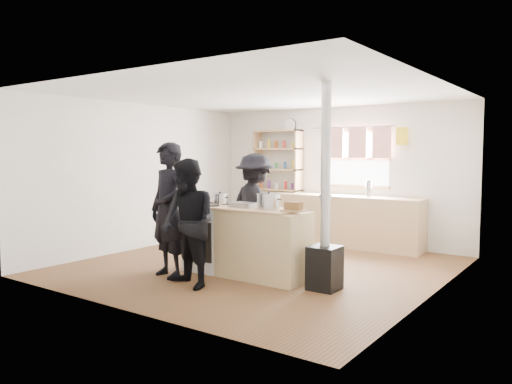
{
  "coord_description": "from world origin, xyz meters",
  "views": [
    {
      "loc": [
        4.12,
        -5.9,
        1.66
      ],
      "look_at": [
        0.01,
        -0.1,
        1.1
      ],
      "focal_mm": 35.0,
      "sensor_mm": 36.0,
      "label": 1
    }
  ],
  "objects_px": {
    "stockpot_stove": "(220,199)",
    "roast_tray": "(244,205)",
    "skillet_greens": "(195,203)",
    "bread_board": "(293,207)",
    "thermos": "(369,189)",
    "person_far": "(255,207)",
    "flue_heater": "(325,237)",
    "person_near_left": "(168,210)",
    "stockpot_counter": "(269,201)",
    "cooking_island": "(245,241)",
    "person_near_right": "(188,223)"
  },
  "relations": [
    {
      "from": "skillet_greens",
      "to": "stockpot_counter",
      "type": "xyz_separation_m",
      "value": [
        1.11,
        0.2,
        0.07
      ]
    },
    {
      "from": "thermos",
      "to": "flue_heater",
      "type": "xyz_separation_m",
      "value": [
        0.61,
        -2.78,
        -0.39
      ]
    },
    {
      "from": "cooking_island",
      "to": "stockpot_stove",
      "type": "xyz_separation_m",
      "value": [
        -0.52,
        0.11,
        0.54
      ]
    },
    {
      "from": "thermos",
      "to": "stockpot_stove",
      "type": "relative_size",
      "value": 1.26
    },
    {
      "from": "thermos",
      "to": "stockpot_stove",
      "type": "distance_m",
      "value": 2.89
    },
    {
      "from": "stockpot_stove",
      "to": "person_near_left",
      "type": "height_order",
      "value": "person_near_left"
    },
    {
      "from": "roast_tray",
      "to": "stockpot_counter",
      "type": "distance_m",
      "value": 0.4
    },
    {
      "from": "cooking_island",
      "to": "person_near_left",
      "type": "relative_size",
      "value": 1.09
    },
    {
      "from": "flue_heater",
      "to": "person_near_left",
      "type": "height_order",
      "value": "flue_heater"
    },
    {
      "from": "bread_board",
      "to": "person_near_left",
      "type": "distance_m",
      "value": 1.69
    },
    {
      "from": "stockpot_counter",
      "to": "person_near_left",
      "type": "xyz_separation_m",
      "value": [
        -1.17,
        -0.65,
        -0.13
      ]
    },
    {
      "from": "stockpot_stove",
      "to": "thermos",
      "type": "bearing_deg",
      "value": 66.97
    },
    {
      "from": "bread_board",
      "to": "person_near_right",
      "type": "height_order",
      "value": "person_near_right"
    },
    {
      "from": "stockpot_stove",
      "to": "roast_tray",
      "type": "bearing_deg",
      "value": -13.05
    },
    {
      "from": "skillet_greens",
      "to": "bread_board",
      "type": "distance_m",
      "value": 1.52
    },
    {
      "from": "flue_heater",
      "to": "stockpot_counter",
      "type": "bearing_deg",
      "value": 179.05
    },
    {
      "from": "cooking_island",
      "to": "bread_board",
      "type": "bearing_deg",
      "value": -2.76
    },
    {
      "from": "person_near_right",
      "to": "person_far",
      "type": "relative_size",
      "value": 0.97
    },
    {
      "from": "stockpot_stove",
      "to": "person_near_left",
      "type": "xyz_separation_m",
      "value": [
        -0.26,
        -0.76,
        -0.11
      ]
    },
    {
      "from": "person_far",
      "to": "flue_heater",
      "type": "bearing_deg",
      "value": 173.73
    },
    {
      "from": "cooking_island",
      "to": "roast_tray",
      "type": "bearing_deg",
      "value": -145.52
    },
    {
      "from": "cooking_island",
      "to": "skillet_greens",
      "type": "xyz_separation_m",
      "value": [
        -0.72,
        -0.2,
        0.49
      ]
    },
    {
      "from": "person_near_right",
      "to": "bread_board",
      "type": "bearing_deg",
      "value": 55.68
    },
    {
      "from": "bread_board",
      "to": "person_far",
      "type": "distance_m",
      "value": 1.52
    },
    {
      "from": "bread_board",
      "to": "person_near_right",
      "type": "distance_m",
      "value": 1.32
    },
    {
      "from": "bread_board",
      "to": "person_near_left",
      "type": "height_order",
      "value": "person_near_left"
    },
    {
      "from": "person_near_left",
      "to": "person_near_right",
      "type": "xyz_separation_m",
      "value": [
        0.59,
        -0.25,
        -0.1
      ]
    },
    {
      "from": "thermos",
      "to": "person_far",
      "type": "distance_m",
      "value": 2.19
    },
    {
      "from": "stockpot_stove",
      "to": "cooking_island",
      "type": "bearing_deg",
      "value": -12.28
    },
    {
      "from": "roast_tray",
      "to": "stockpot_stove",
      "type": "distance_m",
      "value": 0.53
    },
    {
      "from": "cooking_island",
      "to": "roast_tray",
      "type": "xyz_separation_m",
      "value": [
        -0.01,
        -0.01,
        0.5
      ]
    },
    {
      "from": "stockpot_stove",
      "to": "stockpot_counter",
      "type": "xyz_separation_m",
      "value": [
        0.91,
        -0.11,
        0.02
      ]
    },
    {
      "from": "skillet_greens",
      "to": "flue_heater",
      "type": "distance_m",
      "value": 1.97
    },
    {
      "from": "roast_tray",
      "to": "person_near_left",
      "type": "bearing_deg",
      "value": -140.37
    },
    {
      "from": "skillet_greens",
      "to": "person_far",
      "type": "distance_m",
      "value": 1.1
    },
    {
      "from": "person_near_left",
      "to": "skillet_greens",
      "type": "bearing_deg",
      "value": 94.17
    },
    {
      "from": "bread_board",
      "to": "person_far",
      "type": "xyz_separation_m",
      "value": [
        -1.22,
        0.89,
        -0.15
      ]
    },
    {
      "from": "thermos",
      "to": "person_far",
      "type": "bearing_deg",
      "value": -118.55
    },
    {
      "from": "flue_heater",
      "to": "person_near_left",
      "type": "relative_size",
      "value": 1.39
    },
    {
      "from": "stockpot_stove",
      "to": "flue_heater",
      "type": "bearing_deg",
      "value": -4.13
    },
    {
      "from": "skillet_greens",
      "to": "person_far",
      "type": "bearing_deg",
      "value": 74.84
    },
    {
      "from": "person_near_left",
      "to": "stockpot_stove",
      "type": "bearing_deg",
      "value": 83.1
    },
    {
      "from": "roast_tray",
      "to": "flue_heater",
      "type": "height_order",
      "value": "flue_heater"
    },
    {
      "from": "person_near_left",
      "to": "person_near_right",
      "type": "relative_size",
      "value": 1.13
    },
    {
      "from": "skillet_greens",
      "to": "roast_tray",
      "type": "height_order",
      "value": "roast_tray"
    },
    {
      "from": "stockpot_counter",
      "to": "person_near_right",
      "type": "distance_m",
      "value": 1.1
    },
    {
      "from": "bread_board",
      "to": "stockpot_stove",
      "type": "bearing_deg",
      "value": 173.38
    },
    {
      "from": "flue_heater",
      "to": "thermos",
      "type": "bearing_deg",
      "value": 102.35
    },
    {
      "from": "skillet_greens",
      "to": "roast_tray",
      "type": "xyz_separation_m",
      "value": [
        0.71,
        0.19,
        0.01
      ]
    },
    {
      "from": "bread_board",
      "to": "person_near_right",
      "type": "relative_size",
      "value": 0.19
    }
  ]
}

